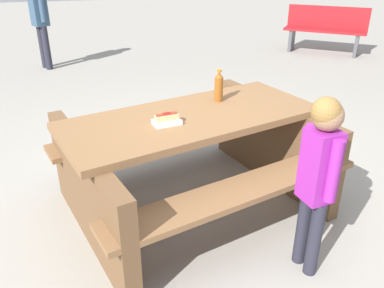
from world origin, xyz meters
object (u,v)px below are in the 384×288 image
at_px(picnic_table, 192,154).
at_px(bystander_adult, 38,7).
at_px(hotdog_tray, 167,120).
at_px(park_bench_near, 325,29).
at_px(soda_bottle, 219,87).
at_px(child_in_coat, 319,167).

xyz_separation_m(picnic_table, bystander_adult, (1.36, -4.49, 0.54)).
distance_m(hotdog_tray, park_bench_near, 5.99).
bearing_deg(picnic_table, soda_bottle, -139.34).
relative_size(child_in_coat, park_bench_near, 0.79).
relative_size(hotdog_tray, child_in_coat, 0.18).
bearing_deg(soda_bottle, park_bench_near, -130.19).
xyz_separation_m(soda_bottle, park_bench_near, (-3.49, -4.14, -0.41)).
xyz_separation_m(child_in_coat, park_bench_near, (-3.25, -5.18, -0.26)).
xyz_separation_m(soda_bottle, child_in_coat, (-0.24, 1.05, -0.15)).
height_order(picnic_table, bystander_adult, bystander_adult).
distance_m(picnic_table, child_in_coat, 1.00).
bearing_deg(picnic_table, child_in_coat, 121.79).
bearing_deg(bystander_adult, park_bench_near, 178.61).
bearing_deg(park_bench_near, child_in_coat, 57.89).
bearing_deg(bystander_adult, soda_bottle, 110.86).
height_order(park_bench_near, bystander_adult, bystander_adult).
relative_size(hotdog_tray, park_bench_near, 0.14).
xyz_separation_m(picnic_table, child_in_coat, (-0.51, 0.82, 0.27)).
distance_m(picnic_table, park_bench_near, 5.76).
bearing_deg(bystander_adult, child_in_coat, 109.36).
distance_m(picnic_table, hotdog_tray, 0.41).
xyz_separation_m(soda_bottle, hotdog_tray, (0.47, 0.35, -0.08)).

